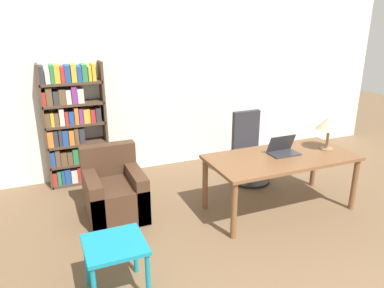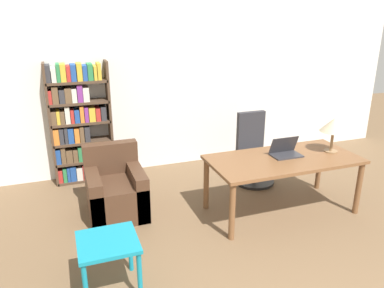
# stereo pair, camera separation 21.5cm
# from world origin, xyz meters

# --- Properties ---
(wall_back) EXTENTS (8.00, 0.06, 2.70)m
(wall_back) POSITION_xyz_m (0.00, 4.53, 1.35)
(wall_back) COLOR white
(wall_back) RESTS_ON ground_plane
(desk) EXTENTS (1.87, 0.89, 0.73)m
(desk) POSITION_xyz_m (0.69, 2.50, 0.65)
(desk) COLOR brown
(desk) RESTS_ON ground_plane
(laptop) EXTENTS (0.37, 0.23, 0.23)m
(laptop) POSITION_xyz_m (0.75, 2.57, 0.78)
(laptop) COLOR #2D2D33
(laptop) RESTS_ON desk
(table_lamp) EXTENTS (0.34, 0.34, 0.45)m
(table_lamp) POSITION_xyz_m (1.38, 2.49, 1.08)
(table_lamp) COLOR olive
(table_lamp) RESTS_ON desk
(office_chair) EXTENTS (0.60, 0.60, 1.05)m
(office_chair) POSITION_xyz_m (0.79, 3.44, 0.43)
(office_chair) COLOR black
(office_chair) RESTS_ON ground_plane
(side_table_blue) EXTENTS (0.53, 0.51, 0.53)m
(side_table_blue) POSITION_xyz_m (-1.59, 1.73, 0.44)
(side_table_blue) COLOR teal
(side_table_blue) RESTS_ON ground_plane
(armchair) EXTENTS (0.69, 0.78, 0.85)m
(armchair) POSITION_xyz_m (-1.31, 3.16, 0.29)
(armchair) COLOR #472D1E
(armchair) RESTS_ON ground_plane
(bookshelf) EXTENTS (0.87, 0.28, 1.79)m
(bookshelf) POSITION_xyz_m (-1.64, 4.34, 0.86)
(bookshelf) COLOR #4C3828
(bookshelf) RESTS_ON ground_plane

